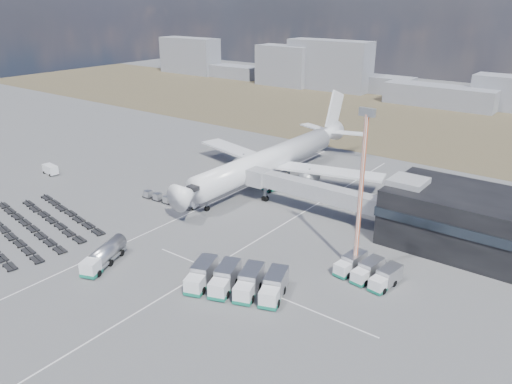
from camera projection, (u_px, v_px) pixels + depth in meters
The scene contains 16 objects.
ground at pixel (175, 226), 94.60m from camera, with size 420.00×420.00×0.00m, color #565659.
grass_strip at pixel (400, 120), 176.37m from camera, with size 420.00×90.00×0.01m, color brown.
lane_markings at pixel (225, 234), 91.35m from camera, with size 47.12×110.00×0.01m.
terminal at pixel (477, 222), 83.69m from camera, with size 30.40×16.40×11.00m.
jet_bridge at pixel (304, 188), 99.02m from camera, with size 30.30×3.80×7.05m.
airliner at pixel (274, 158), 116.74m from camera, with size 51.59×64.53×17.62m.
skyline at pixel (390, 77), 214.69m from camera, with size 307.15×26.84×23.43m.
fuel_tanker at pixel (104, 255), 80.36m from camera, with size 6.07×10.43×3.29m.
pushback_tug at pixel (189, 204), 102.52m from camera, with size 3.45×1.94×1.53m, color white.
utility_van at pixel (50, 170), 121.80m from camera, with size 4.45×2.01×2.36m, color white.
catering_truck at pixel (276, 183), 112.12m from camera, with size 4.54×6.70×2.85m.
service_trucks_near at pixel (237, 280), 73.17m from camera, with size 15.70×11.99×3.09m.
service_trucks_far at pixel (368, 270), 76.39m from camera, with size 9.26×7.48×2.59m.
uld_row at pixel (167, 200), 104.56m from camera, with size 13.64×2.22×1.49m.
baggage_dollies at pixel (27, 226), 93.90m from camera, with size 32.20×22.15×0.70m.
floodlight_mast at pixel (361, 194), 74.60m from camera, with size 2.43×2.01×25.99m.
Camera 1 is at (63.95, -59.19, 40.42)m, focal length 35.00 mm.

